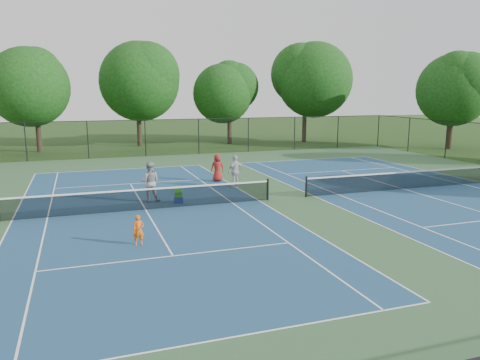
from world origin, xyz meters
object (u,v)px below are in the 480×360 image
object	(u,v)px
instructor	(150,182)
ball_crate	(178,200)
ball_hopper	(178,193)
bystander_a	(235,171)
bystander_c	(217,168)
tree_back_c	(229,89)
tree_back_b	(137,78)
tree_back_d	(306,76)
child_player	(139,230)
tree_back_a	(34,83)
tree_side_e	(454,86)

from	to	relation	value
instructor	ball_crate	distance (m)	1.68
ball_crate	ball_hopper	size ratio (longest dim) A/B	1.00
bystander_a	bystander_c	xyz separation A→B (m)	(-0.46, 1.97, -0.09)
tree_back_c	tree_back_b	bearing A→B (deg)	173.66
tree_back_d	child_player	size ratio (longest dim) A/B	9.65
instructor	bystander_a	size ratio (longest dim) A/B	1.07
tree_back_a	ball_hopper	bearing A→B (deg)	-71.75
bystander_a	instructor	bearing A→B (deg)	-4.08
child_player	bystander_c	bearing A→B (deg)	57.41
tree_back_c	tree_side_e	xyz separation A→B (m)	(18.00, -11.00, 0.33)
child_player	ball_crate	world-z (taller)	child_player
tree_back_d	tree_back_c	bearing A→B (deg)	172.87
bystander_c	ball_hopper	distance (m)	5.84
tree_back_d	instructor	bearing A→B (deg)	-131.11
tree_side_e	ball_crate	bearing A→B (deg)	-154.97
tree_back_b	tree_back_d	size ratio (longest dim) A/B	0.97
bystander_a	ball_crate	distance (m)	4.79
bystander_c	tree_back_c	bearing A→B (deg)	-106.86
ball_hopper	instructor	bearing A→B (deg)	145.42
child_player	instructor	world-z (taller)	instructor
tree_side_e	ball_crate	distance (m)	31.78
tree_back_c	bystander_c	size ratio (longest dim) A/B	5.15
tree_back_d	bystander_a	xyz separation A→B (m)	(-14.54, -20.42, -5.92)
tree_back_b	bystander_a	world-z (taller)	tree_back_b
bystander_a	ball_hopper	bearing A→B (deg)	10.88
tree_back_c	bystander_a	world-z (taller)	tree_back_c
tree_back_b	child_player	world-z (taller)	tree_back_b
tree_back_a	tree_side_e	size ratio (longest dim) A/B	1.03
bystander_c	ball_crate	world-z (taller)	bystander_c
tree_side_e	ball_hopper	world-z (taller)	tree_side_e
bystander_c	tree_back_b	bearing A→B (deg)	-81.49
tree_back_b	instructor	bearing A→B (deg)	-95.96
tree_side_e	bystander_c	size ratio (longest dim) A/B	5.44
tree_back_d	ball_hopper	distance (m)	30.26
instructor	bystander_c	distance (m)	6.03
bystander_a	ball_hopper	size ratio (longest dim) A/B	4.42
tree_back_a	tree_back_c	distance (m)	18.04
tree_back_c	child_player	xyz separation A→B (m)	(-12.89, -29.87, -4.94)
tree_back_c	instructor	bearing A→B (deg)	-116.27
tree_back_a	tree_back_c	world-z (taller)	tree_back_a
tree_back_d	child_player	distance (m)	36.19
bystander_a	ball_hopper	distance (m)	4.74
tree_back_d	ball_crate	size ratio (longest dim) A/B	25.35
tree_back_d	bystander_c	xyz separation A→B (m)	(-15.00, -18.45, -6.01)
tree_side_e	bystander_c	xyz separation A→B (m)	(-25.00, -8.45, -4.99)
tree_back_a	ball_crate	xyz separation A→B (m)	(7.66, -23.23, -5.88)
tree_back_a	ball_hopper	xyz separation A→B (m)	(7.66, -23.23, -5.52)
bystander_a	ball_crate	size ratio (longest dim) A/B	4.44
tree_back_b	tree_back_c	xyz separation A→B (m)	(9.00, -1.00, -1.11)
child_player	ball_hopper	xyz separation A→B (m)	(2.56, 5.64, -0.02)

